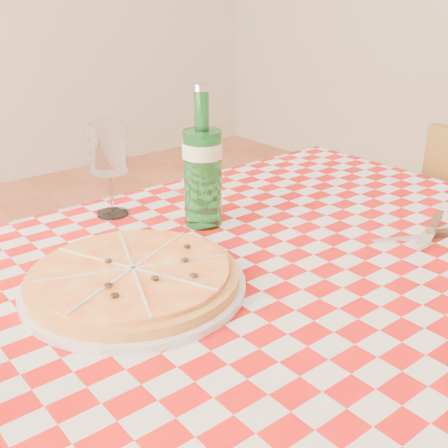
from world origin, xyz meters
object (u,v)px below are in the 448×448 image
object	(u,v)px
pizza_plate	(133,276)
water_bottle	(202,157)
dining_table	(254,315)
wine_glass	(109,170)

from	to	relation	value
pizza_plate	water_bottle	size ratio (longest dim) A/B	1.27
dining_table	wine_glass	world-z (taller)	wine_glass
water_bottle	wine_glass	world-z (taller)	water_bottle
dining_table	water_bottle	bearing A→B (deg)	78.92
wine_glass	pizza_plate	bearing A→B (deg)	-112.91
wine_glass	dining_table	bearing A→B (deg)	-77.78
pizza_plate	wine_glass	bearing A→B (deg)	67.09
pizza_plate	wine_glass	distance (m)	0.33
dining_table	wine_glass	distance (m)	0.41
water_bottle	wine_glass	bearing A→B (deg)	126.21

